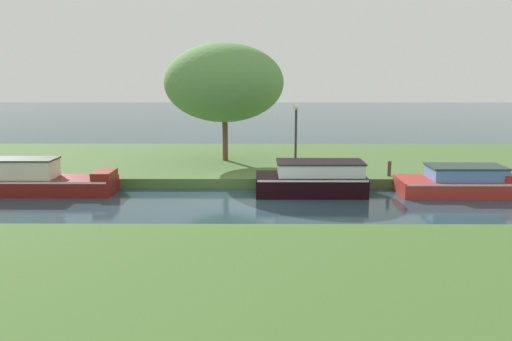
{
  "coord_description": "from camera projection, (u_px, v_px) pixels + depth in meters",
  "views": [
    {
      "loc": [
        0.57,
        -17.53,
        4.55
      ],
      "look_at": [
        0.46,
        1.2,
        0.9
      ],
      "focal_mm": 35.58,
      "sensor_mm": 36.0,
      "label": 1
    }
  ],
  "objects": [
    {
      "name": "willow_tree_left",
      "position": [
        224.0,
        83.0,
        23.14
      ],
      "size": [
        5.47,
        4.61,
        5.46
      ],
      "color": "brown",
      "rests_on": "riverbank_far"
    },
    {
      "name": "black_cruiser",
      "position": [
        313.0,
        179.0,
        19.14
      ],
      "size": [
        4.1,
        1.85,
        1.26
      ],
      "color": "black",
      "rests_on": "ground_plane"
    },
    {
      "name": "riverbank_far",
      "position": [
        247.0,
        162.0,
        24.92
      ],
      "size": [
        72.0,
        10.0,
        0.4
      ],
      "primitive_type": "cube",
      "color": "#4A6935",
      "rests_on": "ground_plane"
    },
    {
      "name": "lamp_post",
      "position": [
        296.0,
        129.0,
        21.46
      ],
      "size": [
        0.24,
        0.24,
        2.83
      ],
      "color": "#333338",
      "rests_on": "riverbank_far"
    },
    {
      "name": "ground_plane",
      "position": [
        243.0,
        202.0,
        18.08
      ],
      "size": [
        120.0,
        120.0,
        0.0
      ],
      "primitive_type": "plane",
      "color": "#253C47"
    },
    {
      "name": "red_narrowboat",
      "position": [
        459.0,
        182.0,
        19.13
      ],
      "size": [
        4.26,
        1.83,
        1.09
      ],
      "color": "#B12C27",
      "rests_on": "ground_plane"
    },
    {
      "name": "riverbank_near",
      "position": [
        227.0,
        315.0,
        9.21
      ],
      "size": [
        72.0,
        10.0,
        0.4
      ],
      "primitive_type": "cube",
      "color": "#42662C",
      "rests_on": "ground_plane"
    },
    {
      "name": "mooring_post_near",
      "position": [
        389.0,
        169.0,
        20.5
      ],
      "size": [
        0.15,
        0.15,
        0.61
      ],
      "primitive_type": "cylinder",
      "color": "brown",
      "rests_on": "riverbank_far"
    }
  ]
}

